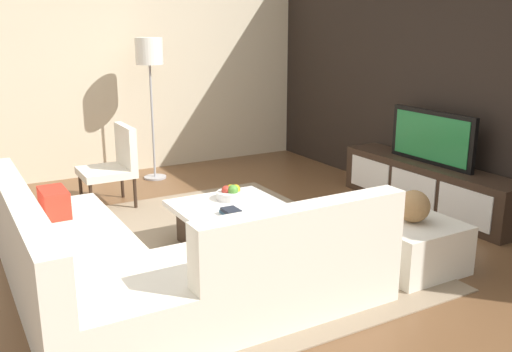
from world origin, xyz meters
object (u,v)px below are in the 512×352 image
at_px(book_stack, 231,212).
at_px(coffee_table, 232,225).
at_px(fruit_bowl, 232,193).
at_px(decorative_ball, 414,206).
at_px(media_console, 427,186).
at_px(accent_chair_near, 115,162).
at_px(floor_lamp, 149,60).
at_px(sectional_couch, 151,265).
at_px(television, 432,137).
at_px(ottoman, 411,245).

bearing_deg(book_stack, coffee_table, 151.38).
bearing_deg(fruit_bowl, decorative_ball, 35.85).
bearing_deg(decorative_ball, book_stack, -128.01).
distance_m(media_console, accent_chair_near, 3.36).
bearing_deg(book_stack, floor_lamp, 173.38).
bearing_deg(media_console, floor_lamp, -141.28).
xyz_separation_m(media_console, sectional_couch, (0.52, -3.26, 0.03)).
height_order(television, accent_chair_near, television).
bearing_deg(television, sectional_couch, -80.94).
distance_m(sectional_couch, accent_chair_near, 2.36).
height_order(decorative_ball, book_stack, decorative_ball).
height_order(television, floor_lamp, floor_lamp).
bearing_deg(fruit_bowl, television, 82.74).
height_order(sectional_couch, ottoman, sectional_couch).
bearing_deg(coffee_table, television, 87.51).
bearing_deg(media_console, fruit_bowl, -97.26).
bearing_deg(sectional_couch, accent_chair_near, 169.53).
relative_size(coffee_table, ottoman, 1.33).
bearing_deg(television, book_stack, -87.23).
relative_size(ottoman, book_stack, 3.24).
height_order(coffee_table, accent_chair_near, accent_chair_near).
height_order(media_console, accent_chair_near, accent_chair_near).
bearing_deg(decorative_ball, fruit_bowl, -144.15).
distance_m(ottoman, fruit_bowl, 1.62).
height_order(media_console, fruit_bowl, fruit_bowl).
bearing_deg(decorative_ball, ottoman, 0.00).
relative_size(sectional_couch, floor_lamp, 1.36).
bearing_deg(book_stack, media_console, 92.77).
distance_m(floor_lamp, decorative_ball, 3.86).
distance_m(floor_lamp, book_stack, 2.96).
relative_size(accent_chair_near, floor_lamp, 0.49).
distance_m(television, ottoman, 1.72).
relative_size(accent_chair_near, fruit_bowl, 3.11).
height_order(fruit_bowl, decorative_ball, decorative_ball).
height_order(media_console, book_stack, media_console).
distance_m(media_console, fruit_bowl, 2.22).
bearing_deg(ottoman, media_console, 129.18).
bearing_deg(coffee_table, ottoman, 42.82).
height_order(floor_lamp, book_stack, floor_lamp).
bearing_deg(coffee_table, accent_chair_near, -162.39).
bearing_deg(fruit_bowl, floor_lamp, 177.56).
height_order(television, coffee_table, television).
bearing_deg(television, accent_chair_near, -122.26).
distance_m(floor_lamp, fruit_bowl, 2.57).
relative_size(media_console, decorative_ball, 8.45).
bearing_deg(media_console, coffee_table, -92.49).
xyz_separation_m(media_console, television, (0.00, 0.00, 0.53)).
bearing_deg(floor_lamp, ottoman, 13.03).
bearing_deg(book_stack, television, 92.77).
height_order(sectional_couch, accent_chair_near, accent_chair_near).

